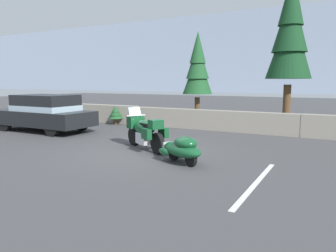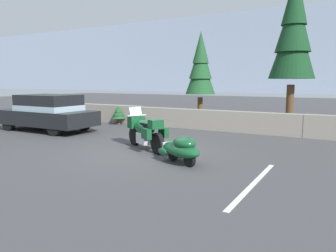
# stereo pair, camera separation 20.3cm
# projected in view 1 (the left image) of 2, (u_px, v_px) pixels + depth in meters

# --- Properties ---
(ground_plane) EXTENTS (80.00, 80.00, 0.00)m
(ground_plane) POSITION_uv_depth(u_px,v_px,m) (145.00, 152.00, 10.17)
(ground_plane) COLOR #424244
(stone_guard_wall) EXTENTS (24.00, 0.54, 0.95)m
(stone_guard_wall) POSITION_uv_depth(u_px,v_px,m) (197.00, 119.00, 15.05)
(stone_guard_wall) COLOR gray
(stone_guard_wall) RESTS_ON ground
(distant_ridgeline) EXTENTS (240.00, 80.00, 16.00)m
(distant_ridgeline) POSITION_uv_depth(u_px,v_px,m) (324.00, 61.00, 92.06)
(distant_ridgeline) COLOR #99A8BF
(distant_ridgeline) RESTS_ON ground
(touring_motorcycle) EXTENTS (2.08, 1.41, 1.33)m
(touring_motorcycle) POSITION_uv_depth(u_px,v_px,m) (145.00, 131.00, 10.48)
(touring_motorcycle) COLOR black
(touring_motorcycle) RESTS_ON ground
(car_shaped_trailer) EXTENTS (2.09, 1.40, 0.76)m
(car_shaped_trailer) POSITION_uv_depth(u_px,v_px,m) (182.00, 148.00, 8.69)
(car_shaped_trailer) COLOR black
(car_shaped_trailer) RESTS_ON ground
(suv_at_left_edge) EXTENTS (4.81, 1.97, 1.63)m
(suv_at_left_edge) POSITION_uv_depth(u_px,v_px,m) (44.00, 112.00, 14.32)
(suv_at_left_edge) COLOR black
(suv_at_left_edge) RESTS_ON ground
(pine_tree_tall) EXTENTS (2.04, 2.04, 7.17)m
(pine_tree_tall) POSITION_uv_depth(u_px,v_px,m) (290.00, 31.00, 14.53)
(pine_tree_tall) COLOR brown
(pine_tree_tall) RESTS_ON ground
(pine_tree_far_right) EXTENTS (1.55, 1.55, 4.79)m
(pine_tree_far_right) POSITION_uv_depth(u_px,v_px,m) (198.00, 66.00, 16.75)
(pine_tree_far_right) COLOR brown
(pine_tree_far_right) RESTS_ON ground
(pine_sapling_near) EXTENTS (0.76, 0.76, 0.96)m
(pine_sapling_near) POSITION_uv_depth(u_px,v_px,m) (115.00, 113.00, 16.67)
(pine_sapling_near) COLOR brown
(pine_sapling_near) RESTS_ON ground
(parking_stripe_marker) EXTENTS (0.12, 3.60, 0.01)m
(parking_stripe_marker) POSITION_uv_depth(u_px,v_px,m) (256.00, 183.00, 7.04)
(parking_stripe_marker) COLOR silver
(parking_stripe_marker) RESTS_ON ground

